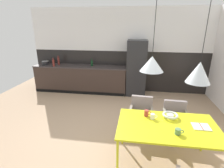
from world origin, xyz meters
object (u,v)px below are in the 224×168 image
refrigerator_column (136,68)px  bottle_oil_tall (59,61)px  armchair_facing_counter (141,110)px  dining_table (167,128)px  mug_wide_latte (153,116)px  fruit_bowl (170,115)px  bottle_vinegar_dark (92,63)px  bottle_wine_green (53,63)px  pendant_lamp_over_table_far (199,72)px  mug_tall_blue (147,113)px  pendant_lamp_over_table_near (152,64)px  armchair_by_stool (175,115)px  open_book (201,127)px  mug_dark_espresso (178,132)px  cooking_pot (45,63)px

refrigerator_column → bottle_oil_tall: (-2.73, 0.06, 0.15)m
armchair_facing_counter → bottle_oil_tall: bottle_oil_tall is taller
dining_table → mug_wide_latte: mug_wide_latte is taller
dining_table → fruit_bowl: bearing=73.5°
bottle_vinegar_dark → bottle_wine_green: bottle_wine_green is taller
dining_table → bottle_oil_tall: bearing=135.7°
bottle_vinegar_dark → pendant_lamp_over_table_far: bearing=-53.5°
mug_tall_blue → pendant_lamp_over_table_far: pendant_lamp_over_table_far is taller
bottle_wine_green → pendant_lamp_over_table_near: 4.22m
armchair_by_stool → fruit_bowl: size_ratio=2.86×
bottle_oil_tall → bottle_wine_green: (-0.06, -0.27, -0.01)m
armchair_by_stool → open_book: bearing=106.3°
mug_dark_espresso → bottle_oil_tall: bearing=134.8°
mug_dark_espresso → bottle_wine_green: size_ratio=0.44×
refrigerator_column → bottle_wine_green: bearing=-175.6°
pendant_lamp_over_table_near → pendant_lamp_over_table_far: 0.64m
dining_table → mug_tall_blue: mug_tall_blue is taller
fruit_bowl → bottle_oil_tall: (-3.35, 2.93, 0.26)m
open_book → mug_tall_blue: 0.86m
bottle_vinegar_dark → armchair_facing_counter: bearing=-53.3°
open_book → mug_tall_blue: (-0.83, 0.23, 0.05)m
dining_table → bottle_oil_tall: bottle_oil_tall is taller
refrigerator_column → dining_table: bearing=-80.2°
cooking_pot → bottle_wine_green: bottle_wine_green is taller
mug_dark_espresso → cooking_pot: cooking_pot is taller
cooking_pot → bottle_wine_green: 0.44m
mug_wide_latte → cooking_pot: size_ratio=0.48×
mug_wide_latte → pendant_lamp_over_table_near: 0.95m
open_book → bottle_wine_green: size_ratio=0.89×
cooking_pot → fruit_bowl: bearing=-36.8°
dining_table → mug_dark_espresso: mug_dark_espresso is taller
dining_table → mug_wide_latte: size_ratio=13.51×
open_book → bottle_wine_green: bearing=143.1°
bottle_oil_tall → pendant_lamp_over_table_near: pendant_lamp_over_table_near is taller
bottle_oil_tall → bottle_vinegar_dark: bearing=-0.4°
open_book → bottle_vinegar_dark: bearing=129.3°
cooking_pot → bottle_wine_green: size_ratio=0.83×
mug_dark_espresso → bottle_vinegar_dark: bearing=122.7°
bottle_oil_tall → bottle_wine_green: bottle_oil_tall is taller
open_book → cooking_pot: size_ratio=1.07×
armchair_by_stool → bottle_vinegar_dark: 3.35m
fruit_bowl → pendant_lamp_over_table_far: size_ratio=0.21×
mug_dark_espresso → bottle_vinegar_dark: bottle_vinegar_dark is taller
armchair_by_stool → bottle_wine_green: (-3.63, 2.05, 0.55)m
cooking_pot → open_book: bearing=-35.9°
fruit_bowl → mug_dark_espresso: size_ratio=2.09×
mug_tall_blue → dining_table: bearing=-38.9°
fruit_bowl → bottle_vinegar_dark: bearing=126.3°
dining_table → armchair_by_stool: bearing=70.6°
open_book → pendant_lamp_over_table_near: 1.28m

